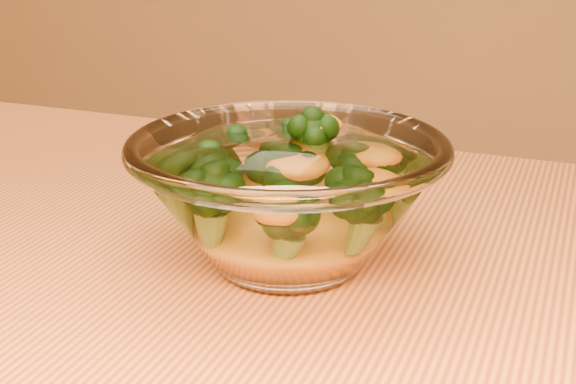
# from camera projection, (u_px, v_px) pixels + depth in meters

# --- Properties ---
(glass_bowl) EXTENTS (0.19, 0.19, 0.08)m
(glass_bowl) POSITION_uv_depth(u_px,v_px,m) (288.00, 199.00, 0.47)
(glass_bowl) COLOR white
(glass_bowl) RESTS_ON table
(cheese_sauce) EXTENTS (0.10, 0.10, 0.03)m
(cheese_sauce) POSITION_uv_depth(u_px,v_px,m) (288.00, 226.00, 0.48)
(cheese_sauce) COLOR gold
(cheese_sauce) RESTS_ON glass_bowl
(broccoli_heap) EXTENTS (0.13, 0.13, 0.07)m
(broccoli_heap) POSITION_uv_depth(u_px,v_px,m) (278.00, 178.00, 0.48)
(broccoli_heap) COLOR black
(broccoli_heap) RESTS_ON cheese_sauce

